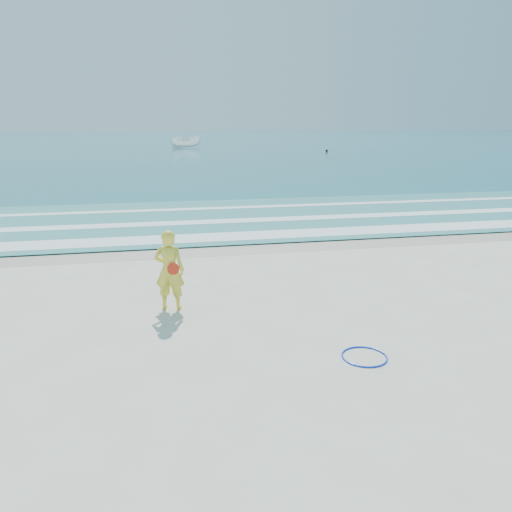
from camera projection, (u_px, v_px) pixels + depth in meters
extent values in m
plane|color=silver|center=(279.00, 374.00, 8.54)|extent=(400.00, 400.00, 0.00)
cube|color=#B2A893|center=(215.00, 247.00, 17.05)|extent=(400.00, 2.40, 0.00)
cube|color=#19727F|center=(160.00, 140.00, 107.77)|extent=(400.00, 190.00, 0.04)
cube|color=#59B7AD|center=(201.00, 219.00, 21.76)|extent=(400.00, 10.00, 0.01)
cube|color=white|center=(210.00, 237.00, 18.26)|extent=(400.00, 1.40, 0.01)
cube|color=white|center=(202.00, 222.00, 21.00)|extent=(400.00, 0.90, 0.01)
cube|color=white|center=(196.00, 209.00, 24.12)|extent=(400.00, 0.60, 0.01)
torus|color=#0C2FE0|center=(364.00, 357.00, 9.12)|extent=(0.84, 0.84, 0.03)
imported|color=white|center=(186.00, 142.00, 77.22)|extent=(4.98, 2.05, 1.90)
sphere|color=black|center=(327.00, 151.00, 67.49)|extent=(0.35, 0.35, 0.35)
imported|color=yellow|center=(169.00, 270.00, 11.24)|extent=(0.77, 0.62, 1.86)
cylinder|color=red|center=(173.00, 269.00, 11.07)|extent=(0.27, 0.08, 0.27)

